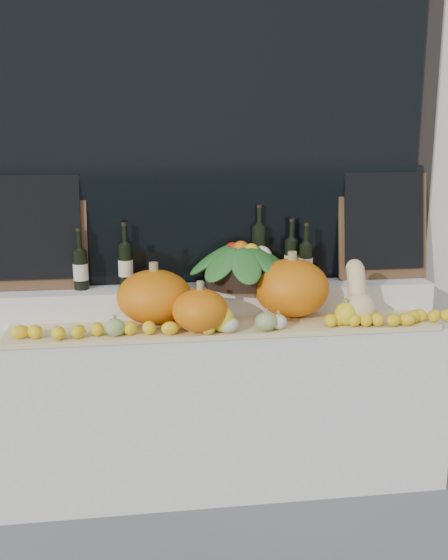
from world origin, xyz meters
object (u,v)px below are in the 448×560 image
at_px(pumpkin_right, 292,288).
at_px(wine_bottle_tall, 259,253).
at_px(produce_bowl, 241,263).
at_px(butternut_squash, 358,298).
at_px(pumpkin_left, 154,297).

bearing_deg(pumpkin_right, wine_bottle_tall, 119.96).
relative_size(pumpkin_right, produce_bowl, 0.66).
bearing_deg(butternut_squash, produce_bowl, 153.08).
bearing_deg(produce_bowl, butternut_squash, -26.92).
bearing_deg(wine_bottle_tall, butternut_squash, -39.11).
relative_size(pumpkin_left, wine_bottle_tall, 0.89).
distance_m(pumpkin_right, butternut_squash, 0.34).
distance_m(pumpkin_left, wine_bottle_tall, 0.64).
height_order(pumpkin_left, wine_bottle_tall, wine_bottle_tall).
height_order(pumpkin_left, produce_bowl, produce_bowl).
bearing_deg(produce_bowl, pumpkin_left, -160.09).
relative_size(pumpkin_right, wine_bottle_tall, 0.92).
relative_size(butternut_squash, produce_bowl, 0.52).
bearing_deg(produce_bowl, wine_bottle_tall, 34.60).
height_order(produce_bowl, wine_bottle_tall, wine_bottle_tall).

